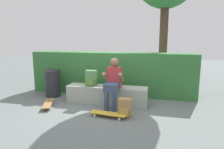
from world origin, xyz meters
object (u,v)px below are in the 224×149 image
object	(u,v)px
skateboard_beside_bench	(48,103)
backpack_on_bench	(91,78)
bench_main	(107,95)
skateboard_near_person	(108,114)
person_skater	(113,81)
backpack_on_ground	(125,108)
trash_bin	(53,83)

from	to	relation	value
skateboard_beside_bench	backpack_on_bench	distance (m)	1.24
bench_main	skateboard_near_person	world-z (taller)	bench_main
person_skater	skateboard_near_person	world-z (taller)	person_skater
backpack_on_bench	backpack_on_ground	world-z (taller)	backpack_on_bench
person_skater	trash_bin	world-z (taller)	person_skater
person_skater	skateboard_beside_bench	size ratio (longest dim) A/B	1.47
person_skater	skateboard_near_person	bearing A→B (deg)	-86.40
backpack_on_bench	trash_bin	xyz separation A→B (m)	(-1.27, 0.26, -0.26)
backpack_on_ground	skateboard_near_person	bearing A→B (deg)	-159.60
person_skater	skateboard_near_person	distance (m)	0.90
bench_main	backpack_on_ground	xyz separation A→B (m)	(0.60, -0.78, -0.03)
bench_main	person_skater	size ratio (longest dim) A/B	1.73
skateboard_near_person	bench_main	bearing A→B (deg)	105.92
skateboard_near_person	backpack_on_bench	world-z (taller)	backpack_on_bench
backpack_on_bench	backpack_on_ground	distance (m)	1.36
bench_main	backpack_on_ground	world-z (taller)	bench_main
skateboard_beside_bench	backpack_on_bench	xyz separation A→B (m)	(0.95, 0.56, 0.57)
skateboard_near_person	trash_bin	world-z (taller)	trash_bin
skateboard_beside_bench	trash_bin	bearing A→B (deg)	111.38
backpack_on_bench	trash_bin	distance (m)	1.32
backpack_on_bench	trash_bin	size ratio (longest dim) A/B	0.52
backpack_on_bench	trash_bin	bearing A→B (deg)	168.28
skateboard_near_person	skateboard_beside_bench	xyz separation A→B (m)	(-1.63, 0.34, 0.00)
backpack_on_ground	bench_main	bearing A→B (deg)	127.79
backpack_on_ground	trash_bin	bearing A→B (deg)	155.76
trash_bin	bench_main	bearing A→B (deg)	-8.54
bench_main	skateboard_near_person	distance (m)	0.96
person_skater	trash_bin	xyz separation A→B (m)	(-1.90, 0.47, -0.26)
skateboard_beside_bench	backpack_on_ground	xyz separation A→B (m)	(1.97, -0.21, 0.12)
bench_main	skateboard_beside_bench	distance (m)	1.49
trash_bin	person_skater	bearing A→B (deg)	-13.75
bench_main	person_skater	bearing A→B (deg)	-44.65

